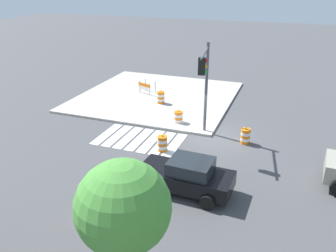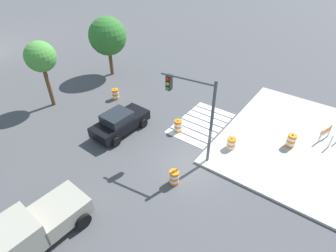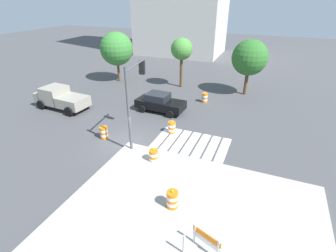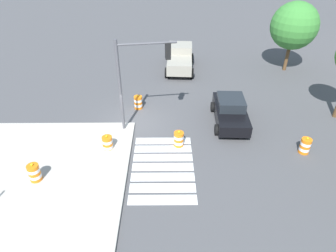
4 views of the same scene
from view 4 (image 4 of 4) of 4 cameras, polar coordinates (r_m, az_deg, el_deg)
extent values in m
plane|color=#474749|center=(18.95, -6.36, 0.28)|extent=(120.00, 120.00, 0.00)
cube|color=silver|center=(17.41, -0.94, -2.88)|extent=(0.60, 3.20, 0.02)
cube|color=silver|center=(16.82, -0.96, -4.42)|extent=(0.60, 3.20, 0.02)
cube|color=silver|center=(16.24, -0.98, -6.07)|extent=(0.60, 3.20, 0.02)
cube|color=silver|center=(15.67, -1.00, -7.83)|extent=(0.60, 3.20, 0.02)
cube|color=silver|center=(15.12, -1.02, -9.73)|extent=(0.60, 3.20, 0.02)
cube|color=silver|center=(14.59, -1.04, -11.77)|extent=(0.60, 3.20, 0.02)
cube|color=silver|center=(14.08, -1.06, -13.97)|extent=(0.60, 3.20, 0.02)
cube|color=black|center=(19.10, 11.85, 2.42)|extent=(4.37, 2.02, 0.70)
cube|color=#1E2328|center=(18.99, 11.97, 4.49)|extent=(1.97, 1.68, 0.60)
cylinder|color=black|center=(18.37, 15.21, -0.80)|extent=(0.67, 0.27, 0.66)
cylinder|color=black|center=(18.02, 9.33, -0.70)|extent=(0.67, 0.27, 0.66)
cylinder|color=black|center=(20.60, 13.83, 3.50)|extent=(0.67, 0.27, 0.66)
cylinder|color=black|center=(20.28, 8.57, 3.65)|extent=(0.67, 0.27, 0.66)
cube|color=gray|center=(25.05, 2.22, 11.51)|extent=(2.63, 2.16, 0.90)
cube|color=gray|center=(26.89, 2.36, 13.82)|extent=(2.03, 2.12, 1.50)
cube|color=gray|center=(28.03, 2.40, 14.02)|extent=(1.52, 1.99, 0.90)
cylinder|color=black|center=(27.94, 0.22, 13.00)|extent=(0.86, 0.36, 0.84)
cylinder|color=black|center=(27.91, 4.51, 12.87)|extent=(0.86, 0.36, 0.84)
cylinder|color=black|center=(24.80, -0.23, 10.17)|extent=(0.86, 0.36, 0.84)
cylinder|color=black|center=(24.77, 4.56, 10.03)|extent=(0.86, 0.36, 0.84)
cylinder|color=orange|center=(17.04, 2.05, -3.50)|extent=(0.56, 0.56, 0.18)
cylinder|color=white|center=(16.93, 2.06, -3.02)|extent=(0.56, 0.56, 0.18)
cylinder|color=orange|center=(16.82, 2.07, -2.53)|extent=(0.56, 0.56, 0.18)
cylinder|color=white|center=(16.72, 2.09, -2.04)|extent=(0.56, 0.56, 0.18)
cylinder|color=orange|center=(16.61, 2.10, -1.54)|extent=(0.56, 0.56, 0.18)
sphere|color=yellow|center=(16.53, 2.11, -1.11)|extent=(0.12, 0.12, 0.12)
cylinder|color=orange|center=(17.04, -11.35, -4.28)|extent=(0.56, 0.56, 0.18)
cylinder|color=white|center=(16.93, -11.41, -3.80)|extent=(0.56, 0.56, 0.18)
cylinder|color=orange|center=(16.82, -11.48, -3.31)|extent=(0.56, 0.56, 0.18)
cylinder|color=white|center=(16.72, -11.55, -2.82)|extent=(0.56, 0.56, 0.18)
cylinder|color=orange|center=(16.61, -11.62, -2.33)|extent=(0.56, 0.56, 0.18)
sphere|color=yellow|center=(16.52, -11.68, -1.91)|extent=(0.12, 0.12, 0.12)
cylinder|color=orange|center=(18.18, 24.51, -4.37)|extent=(0.56, 0.56, 0.18)
cylinder|color=white|center=(18.08, 24.64, -3.92)|extent=(0.56, 0.56, 0.18)
cylinder|color=orange|center=(17.98, 24.78, -3.46)|extent=(0.56, 0.56, 0.18)
cylinder|color=white|center=(17.88, 24.91, -3.00)|extent=(0.56, 0.56, 0.18)
cylinder|color=orange|center=(17.78, 25.05, -2.54)|extent=(0.56, 0.56, 0.18)
sphere|color=yellow|center=(17.70, 25.16, -2.15)|extent=(0.12, 0.12, 0.12)
cylinder|color=orange|center=(20.63, -5.67, 3.67)|extent=(0.56, 0.56, 0.18)
cylinder|color=white|center=(20.54, -5.70, 4.11)|extent=(0.56, 0.56, 0.18)
cylinder|color=orange|center=(20.45, -5.73, 4.54)|extent=(0.56, 0.56, 0.18)
cylinder|color=white|center=(20.36, -5.75, 4.98)|extent=(0.56, 0.56, 0.18)
cylinder|color=orange|center=(20.28, -5.78, 5.43)|extent=(0.56, 0.56, 0.18)
sphere|color=yellow|center=(20.21, -5.81, 5.80)|extent=(0.12, 0.12, 0.12)
cylinder|color=orange|center=(16.08, -23.92, -9.11)|extent=(0.56, 0.56, 0.18)
cylinder|color=white|center=(15.96, -24.06, -8.63)|extent=(0.56, 0.56, 0.18)
cylinder|color=orange|center=(15.85, -24.21, -8.15)|extent=(0.56, 0.56, 0.18)
cylinder|color=white|center=(15.74, -24.37, -7.66)|extent=(0.56, 0.56, 0.18)
cylinder|color=orange|center=(15.63, -24.52, -7.16)|extent=(0.56, 0.56, 0.18)
sphere|color=yellow|center=(15.54, -24.65, -6.74)|extent=(0.12, 0.12, 0.12)
cylinder|color=#4C4C51|center=(17.06, -9.16, 7.25)|extent=(0.18, 0.18, 5.50)
cylinder|color=#4C4C51|center=(16.15, -4.09, 15.49)|extent=(0.56, 3.19, 0.12)
cube|color=black|center=(16.41, -0.01, 14.22)|extent=(0.40, 0.33, 0.90)
sphere|color=red|center=(16.49, -0.11, 15.42)|extent=(0.20, 0.20, 0.20)
sphere|color=#F2A514|center=(16.59, -0.11, 14.44)|extent=(0.20, 0.20, 0.20)
sphere|color=green|center=(16.69, -0.11, 13.47)|extent=(0.20, 0.20, 0.20)
cylinder|color=brown|center=(27.85, 21.86, 12.30)|extent=(0.28, 0.28, 2.46)
sphere|color=#387F33|center=(27.11, 23.04, 17.25)|extent=(3.76, 3.76, 3.76)
camera|label=1|loc=(26.19, 44.39, 22.66)|focal=37.18mm
camera|label=2|loc=(27.91, -21.09, 35.50)|focal=29.27mm
camera|label=3|loc=(16.51, -65.49, 10.61)|focal=26.83mm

